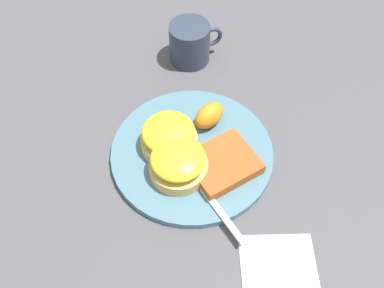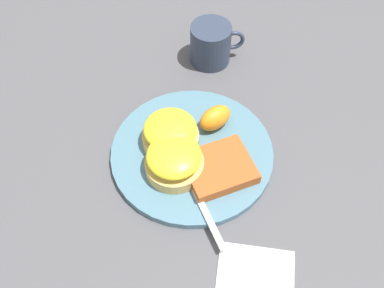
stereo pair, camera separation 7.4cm
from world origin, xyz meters
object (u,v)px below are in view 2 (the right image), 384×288
object	(u,v)px
hashbrown_patty	(219,168)
cup	(211,44)
sandwich_benedict_right	(174,160)
orange_wedge	(215,118)
sandwich_benedict_left	(170,134)
fork	(192,185)

from	to	relation	value
hashbrown_patty	cup	distance (m)	0.28
sandwich_benedict_right	hashbrown_patty	size ratio (longest dim) A/B	0.90
orange_wedge	hashbrown_patty	bearing A→B (deg)	-95.58
orange_wedge	sandwich_benedict_left	bearing A→B (deg)	-162.02
sandwich_benedict_right	fork	distance (m)	0.05
sandwich_benedict_left	sandwich_benedict_right	distance (m)	0.05
hashbrown_patty	fork	bearing A→B (deg)	-155.93
hashbrown_patty	orange_wedge	bearing A→B (deg)	84.42
fork	sandwich_benedict_right	bearing A→B (deg)	124.86
sandwich_benedict_left	orange_wedge	distance (m)	0.08
fork	cup	world-z (taller)	cup
cup	sandwich_benedict_left	bearing A→B (deg)	-116.32
fork	hashbrown_patty	bearing A→B (deg)	24.07
sandwich_benedict_right	orange_wedge	distance (m)	0.11
hashbrown_patty	orange_wedge	size ratio (longest dim) A/B	1.77
sandwich_benedict_left	fork	world-z (taller)	sandwich_benedict_left
sandwich_benedict_right	hashbrown_patty	xyz separation A→B (m)	(0.07, -0.01, -0.02)
orange_wedge	sandwich_benedict_right	bearing A→B (deg)	-134.85
sandwich_benedict_right	fork	bearing A→B (deg)	-55.14
sandwich_benedict_left	sandwich_benedict_right	xyz separation A→B (m)	(0.00, -0.05, 0.00)
hashbrown_patty	sandwich_benedict_right	bearing A→B (deg)	169.10
hashbrown_patty	fork	world-z (taller)	hashbrown_patty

